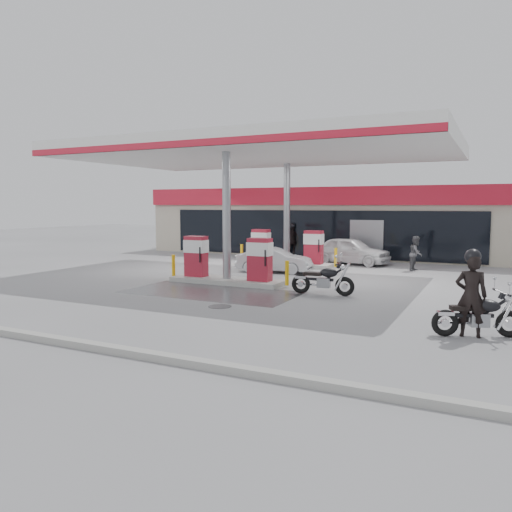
{
  "coord_description": "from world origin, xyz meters",
  "views": [
    {
      "loc": [
        9.36,
        -14.64,
        3.02
      ],
      "look_at": [
        1.64,
        1.2,
        1.2
      ],
      "focal_mm": 35.0,
      "sensor_mm": 36.0,
      "label": 1
    }
  ],
  "objects_px": {
    "biker_main": "(471,296)",
    "parked_car_right": "(512,251)",
    "attendant": "(416,253)",
    "sedan_white": "(350,251)",
    "parked_car_left": "(186,240)",
    "main_motorcycle": "(479,317)",
    "parked_motorcycle": "(324,280)",
    "pump_island_near": "(227,265)",
    "pump_island_far": "(287,252)",
    "hatchback_silver": "(274,260)",
    "biker_walking": "(292,241)"
  },
  "relations": [
    {
      "from": "parked_motorcycle",
      "to": "biker_walking",
      "type": "xyz_separation_m",
      "value": [
        -5.41,
        10.59,
        0.45
      ]
    },
    {
      "from": "biker_main",
      "to": "parked_motorcycle",
      "type": "xyz_separation_m",
      "value": [
        -4.71,
        3.64,
        -0.46
      ]
    },
    {
      "from": "sedan_white",
      "to": "parked_car_left",
      "type": "bearing_deg",
      "value": 82.52
    },
    {
      "from": "hatchback_silver",
      "to": "parked_motorcycle",
      "type": "bearing_deg",
      "value": -147.25
    },
    {
      "from": "main_motorcycle",
      "to": "hatchback_silver",
      "type": "height_order",
      "value": "hatchback_silver"
    },
    {
      "from": "hatchback_silver",
      "to": "biker_walking",
      "type": "bearing_deg",
      "value": 7.04
    },
    {
      "from": "pump_island_far",
      "to": "biker_main",
      "type": "relative_size",
      "value": 2.7
    },
    {
      "from": "pump_island_near",
      "to": "attendant",
      "type": "relative_size",
      "value": 3.22
    },
    {
      "from": "attendant",
      "to": "parked_car_left",
      "type": "height_order",
      "value": "attendant"
    },
    {
      "from": "pump_island_near",
      "to": "sedan_white",
      "type": "distance_m",
      "value": 8.6
    },
    {
      "from": "parked_motorcycle",
      "to": "main_motorcycle",
      "type": "bearing_deg",
      "value": -41.82
    },
    {
      "from": "parked_motorcycle",
      "to": "hatchback_silver",
      "type": "relative_size",
      "value": 0.64
    },
    {
      "from": "pump_island_far",
      "to": "hatchback_silver",
      "type": "distance_m",
      "value": 2.44
    },
    {
      "from": "biker_main",
      "to": "hatchback_silver",
      "type": "xyz_separation_m",
      "value": [
        -8.47,
        8.03,
        -0.4
      ]
    },
    {
      "from": "pump_island_near",
      "to": "sedan_white",
      "type": "relative_size",
      "value": 1.27
    },
    {
      "from": "pump_island_far",
      "to": "parked_motorcycle",
      "type": "height_order",
      "value": "pump_island_far"
    },
    {
      "from": "main_motorcycle",
      "to": "biker_walking",
      "type": "xyz_separation_m",
      "value": [
        -10.29,
        14.15,
        0.47
      ]
    },
    {
      "from": "pump_island_near",
      "to": "main_motorcycle",
      "type": "distance_m",
      "value": 10.04
    },
    {
      "from": "pump_island_far",
      "to": "main_motorcycle",
      "type": "xyz_separation_m",
      "value": [
        9.04,
        -10.35,
        -0.24
      ]
    },
    {
      "from": "main_motorcycle",
      "to": "parked_motorcycle",
      "type": "bearing_deg",
      "value": 121.47
    },
    {
      "from": "attendant",
      "to": "biker_walking",
      "type": "height_order",
      "value": "biker_walking"
    },
    {
      "from": "parked_motorcycle",
      "to": "parked_car_left",
      "type": "bearing_deg",
      "value": 132.17
    },
    {
      "from": "hatchback_silver",
      "to": "parked_car_right",
      "type": "distance_m",
      "value": 12.76
    },
    {
      "from": "pump_island_near",
      "to": "parked_car_right",
      "type": "bearing_deg",
      "value": 50.19
    },
    {
      "from": "parked_motorcycle",
      "to": "biker_walking",
      "type": "bearing_deg",
      "value": 111.32
    },
    {
      "from": "parked_motorcycle",
      "to": "biker_walking",
      "type": "height_order",
      "value": "biker_walking"
    },
    {
      "from": "sedan_white",
      "to": "parked_car_right",
      "type": "bearing_deg",
      "value": -53.53
    },
    {
      "from": "pump_island_near",
      "to": "attendant",
      "type": "xyz_separation_m",
      "value": [
        6.0,
        7.0,
        0.09
      ]
    },
    {
      "from": "pump_island_near",
      "to": "biker_walking",
      "type": "height_order",
      "value": "biker_walking"
    },
    {
      "from": "pump_island_near",
      "to": "hatchback_silver",
      "type": "bearing_deg",
      "value": 83.76
    },
    {
      "from": "parked_motorcycle",
      "to": "parked_car_right",
      "type": "xyz_separation_m",
      "value": [
        5.84,
        12.79,
        0.16
      ]
    },
    {
      "from": "pump_island_near",
      "to": "pump_island_far",
      "type": "xyz_separation_m",
      "value": [
        0.0,
        6.0,
        0.0
      ]
    },
    {
      "from": "biker_main",
      "to": "parked_car_right",
      "type": "xyz_separation_m",
      "value": [
        1.14,
        16.43,
        -0.3
      ]
    },
    {
      "from": "parked_car_left",
      "to": "biker_walking",
      "type": "bearing_deg",
      "value": -93.67
    },
    {
      "from": "sedan_white",
      "to": "hatchback_silver",
      "type": "distance_m",
      "value": 5.1
    },
    {
      "from": "sedan_white",
      "to": "attendant",
      "type": "distance_m",
      "value": 3.61
    },
    {
      "from": "biker_main",
      "to": "sedan_white",
      "type": "relative_size",
      "value": 0.47
    },
    {
      "from": "biker_main",
      "to": "biker_walking",
      "type": "bearing_deg",
      "value": -60.39
    },
    {
      "from": "main_motorcycle",
      "to": "parked_motorcycle",
      "type": "xyz_separation_m",
      "value": [
        -4.89,
        3.56,
        0.02
      ]
    },
    {
      "from": "attendant",
      "to": "main_motorcycle",
      "type": "bearing_deg",
      "value": -157.85
    },
    {
      "from": "hatchback_silver",
      "to": "parked_car_left",
      "type": "distance_m",
      "value": 13.36
    },
    {
      "from": "attendant",
      "to": "parked_car_right",
      "type": "height_order",
      "value": "attendant"
    },
    {
      "from": "biker_main",
      "to": "hatchback_silver",
      "type": "relative_size",
      "value": 0.57
    },
    {
      "from": "attendant",
      "to": "parked_motorcycle",
      "type": "bearing_deg",
      "value": 173.84
    },
    {
      "from": "main_motorcycle",
      "to": "biker_main",
      "type": "height_order",
      "value": "biker_main"
    },
    {
      "from": "pump_island_far",
      "to": "parked_car_left",
      "type": "bearing_deg",
      "value": 149.04
    },
    {
      "from": "parked_car_left",
      "to": "pump_island_near",
      "type": "bearing_deg",
      "value": -129.75
    },
    {
      "from": "pump_island_near",
      "to": "hatchback_silver",
      "type": "distance_m",
      "value": 3.62
    },
    {
      "from": "main_motorcycle",
      "to": "sedan_white",
      "type": "bearing_deg",
      "value": 94.76
    },
    {
      "from": "parked_motorcycle",
      "to": "parked_car_left",
      "type": "relative_size",
      "value": 0.55
    }
  ]
}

